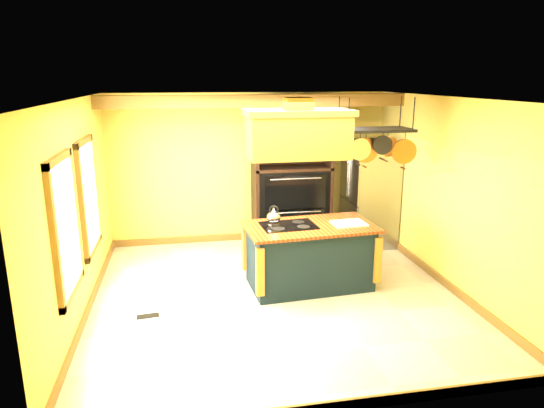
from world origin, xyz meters
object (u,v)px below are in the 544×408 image
object	(u,v)px
hutch	(291,192)
range_hood	(298,132)
kitchen_island	(309,255)
pot_rack	(375,139)
refrigerator	(369,196)

from	to	relation	value
hutch	range_hood	bearing A→B (deg)	-100.62
kitchen_island	pot_rack	bearing A→B (deg)	-4.28
kitchen_island	hutch	size ratio (longest dim) A/B	0.77
kitchen_island	refrigerator	world-z (taller)	refrigerator
kitchen_island	hutch	distance (m)	2.04
range_hood	pot_rack	xyz separation A→B (m)	(1.11, 0.00, -0.12)
kitchen_island	range_hood	distance (m)	1.79
kitchen_island	pot_rack	xyz separation A→B (m)	(0.92, -0.00, 1.66)
kitchen_island	hutch	bearing A→B (deg)	80.77
kitchen_island	pot_rack	size ratio (longest dim) A/B	1.69
range_hood	hutch	size ratio (longest dim) A/B	0.58
kitchen_island	range_hood	world-z (taller)	range_hood
range_hood	refrigerator	bearing A→B (deg)	43.28
refrigerator	hutch	size ratio (longest dim) A/B	0.74
kitchen_island	refrigerator	size ratio (longest dim) A/B	1.04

